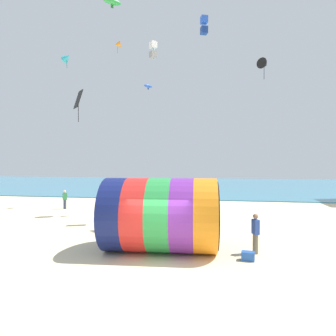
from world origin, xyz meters
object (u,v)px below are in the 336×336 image
(kite_orange_delta, at_px, (117,45))
(kite_blue_parafoil, at_px, (148,86))
(giant_inflatable_tube, at_px, (161,215))
(bystander_near_water, at_px, (65,199))
(kite_black_delta, at_px, (264,64))
(cooler_box, at_px, (248,256))
(kite_white_box, at_px, (153,50))
(kite_green_parafoil, at_px, (112,2))
(kite_cyan_delta, at_px, (67,58))
(kite_handler, at_px, (256,233))
(kite_blue_box, at_px, (204,25))
(kite_black_diamond, at_px, (78,100))

(kite_orange_delta, xyz_separation_m, kite_blue_parafoil, (3.85, -3.99, -4.94))
(giant_inflatable_tube, bearing_deg, bystander_near_water, 134.88)
(kite_black_delta, relative_size, cooler_box, 2.74)
(kite_black_delta, bearing_deg, kite_white_box, 174.58)
(kite_white_box, relative_size, kite_black_delta, 0.94)
(kite_green_parafoil, relative_size, bystander_near_water, 0.96)
(kite_white_box, xyz_separation_m, kite_cyan_delta, (-5.09, -3.91, -1.62))
(kite_blue_parafoil, xyz_separation_m, bystander_near_water, (-7.49, 0.90, -9.02))
(cooler_box, bearing_deg, kite_green_parafoil, 131.70)
(kite_white_box, xyz_separation_m, bystander_near_water, (-7.84, 0.68, -11.85))
(giant_inflatable_tube, xyz_separation_m, kite_orange_delta, (-6.72, 13.50, 13.14))
(giant_inflatable_tube, height_order, cooler_box, giant_inflatable_tube)
(kite_handler, xyz_separation_m, kite_blue_box, (-2.62, 7.25, 12.41))
(bystander_near_water, bearing_deg, kite_black_delta, -5.19)
(kite_white_box, bearing_deg, giant_inflatable_tube, -75.50)
(kite_handler, bearing_deg, cooler_box, -112.44)
(kite_blue_parafoil, bearing_deg, kite_green_parafoil, 164.65)
(kite_green_parafoil, xyz_separation_m, kite_blue_box, (7.58, -2.77, -3.71))
(kite_green_parafoil, xyz_separation_m, cooler_box, (9.80, -11.00, -16.83))
(kite_black_delta, bearing_deg, bystander_near_water, 174.81)
(cooler_box, bearing_deg, kite_orange_delta, 126.50)
(kite_handler, height_order, kite_white_box, kite_white_box)
(kite_black_delta, bearing_deg, giant_inflatable_tube, -122.23)
(kite_blue_box, distance_m, cooler_box, 15.65)
(kite_cyan_delta, bearing_deg, kite_handler, -24.91)
(kite_green_parafoil, bearing_deg, kite_blue_box, -20.09)
(kite_handler, distance_m, kite_green_parafoil, 21.54)
(kite_blue_parafoil, distance_m, kite_black_delta, 8.59)
(kite_white_box, distance_m, cooler_box, 17.36)
(kite_blue_parafoil, xyz_separation_m, kite_black_delta, (8.51, -0.56, 1.02))
(kite_blue_box, height_order, kite_blue_parafoil, kite_blue_box)
(kite_orange_delta, relative_size, cooler_box, 2.17)
(giant_inflatable_tube, bearing_deg, kite_black_diamond, 151.09)
(kite_black_diamond, distance_m, kite_black_delta, 12.97)
(kite_black_diamond, height_order, kite_white_box, kite_white_box)
(kite_cyan_delta, bearing_deg, kite_green_parafoil, 71.47)
(bystander_near_water, bearing_deg, kite_blue_parafoil, -6.83)
(giant_inflatable_tube, xyz_separation_m, bystander_near_water, (-10.35, 10.40, -0.83))
(kite_handler, bearing_deg, kite_cyan_delta, 155.09)
(kite_blue_box, distance_m, kite_white_box, 4.58)
(kite_orange_delta, bearing_deg, kite_black_diamond, -82.83)
(kite_blue_box, height_order, bystander_near_water, kite_blue_box)
(kite_black_delta, bearing_deg, kite_blue_parafoil, 176.25)
(kite_cyan_delta, bearing_deg, kite_blue_parafoil, 37.89)
(kite_blue_parafoil, relative_size, cooler_box, 1.50)
(kite_blue_parafoil, relative_size, kite_black_delta, 0.55)
(kite_black_diamond, height_order, kite_orange_delta, kite_orange_delta)
(kite_cyan_delta, bearing_deg, kite_blue_box, 11.17)
(kite_cyan_delta, height_order, cooler_box, kite_cyan_delta)
(kite_handler, xyz_separation_m, cooler_box, (-0.40, -0.98, -0.72))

